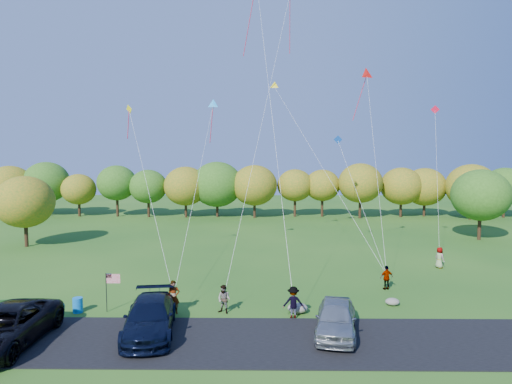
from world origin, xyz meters
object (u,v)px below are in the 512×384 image
at_px(minivan_navy, 150,317).
at_px(flyer_b, 224,299).
at_px(flyer_c, 293,302).
at_px(minivan_dark, 5,327).
at_px(trash_barrel, 78,305).
at_px(flyer_a, 174,297).
at_px(minivan_silver, 336,318).
at_px(flyer_e, 439,258).
at_px(flyer_d, 387,278).
at_px(park_bench, 6,307).

distance_m(minivan_navy, flyer_b, 4.73).
bearing_deg(flyer_c, minivan_dark, 11.44).
bearing_deg(trash_barrel, flyer_a, -1.24).
bearing_deg(flyer_b, minivan_dark, -129.02).
xyz_separation_m(minivan_silver, flyer_e, (10.47, 13.49, -0.06)).
distance_m(flyer_a, flyer_d, 14.34).
distance_m(minivan_navy, flyer_c, 7.87).
bearing_deg(minivan_silver, trash_barrel, 178.51).
bearing_deg(minivan_dark, minivan_navy, 14.48).
relative_size(minivan_silver, flyer_d, 3.02).
xyz_separation_m(flyer_c, flyer_e, (12.47, 11.08, -0.06)).
height_order(flyer_e, trash_barrel, flyer_e).
bearing_deg(minivan_navy, flyer_a, 70.81).
height_order(flyer_a, flyer_d, flyer_a).
bearing_deg(flyer_a, trash_barrel, 167.08).
distance_m(park_bench, trash_barrel, 3.88).
bearing_deg(flyer_d, flyer_b, 8.19).
bearing_deg(flyer_d, minivan_navy, 13.44).
bearing_deg(minivan_dark, flyer_e, 31.08).
distance_m(flyer_c, flyer_e, 16.68).
relative_size(minivan_dark, park_bench, 3.71).
xyz_separation_m(flyer_a, flyer_c, (6.85, -0.62, -0.06)).
height_order(flyer_a, flyer_b, flyer_a).
bearing_deg(minivan_dark, flyer_c, 17.30).
height_order(flyer_d, trash_barrel, flyer_d).
bearing_deg(trash_barrel, minivan_navy, -32.64).
relative_size(flyer_c, trash_barrel, 2.09).
xyz_separation_m(flyer_b, flyer_d, (10.64, 4.64, -0.01)).
bearing_deg(flyer_e, flyer_c, 103.23).
bearing_deg(flyer_a, minivan_dark, -159.10).
xyz_separation_m(minivan_silver, flyer_d, (4.68, 7.74, -0.08)).
relative_size(flyer_e, park_bench, 0.93).
xyz_separation_m(flyer_d, park_bench, (-22.98, -5.34, -0.28)).
relative_size(minivan_silver, flyer_b, 3.00).
xyz_separation_m(flyer_c, flyer_d, (6.69, 5.33, -0.08)).
distance_m(minivan_navy, minivan_silver, 9.48).
distance_m(minivan_silver, park_bench, 18.46).
bearing_deg(flyer_a, minivan_silver, -30.55).
height_order(flyer_b, flyer_c, flyer_c).
height_order(minivan_silver, flyer_e, minivan_silver).
relative_size(flyer_a, flyer_b, 1.17).
bearing_deg(minivan_silver, minivan_navy, -168.88).
xyz_separation_m(minivan_silver, park_bench, (-18.30, 2.40, -0.37)).
distance_m(minivan_silver, flyer_c, 3.13).
bearing_deg(flyer_c, minivan_silver, 125.44).
bearing_deg(flyer_e, park_bench, 82.69).
relative_size(minivan_dark, flyer_c, 3.72).
bearing_deg(park_bench, minivan_navy, -27.30).
bearing_deg(flyer_d, park_bench, -2.31).
xyz_separation_m(minivan_silver, trash_barrel, (-14.49, 3.15, -0.48)).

